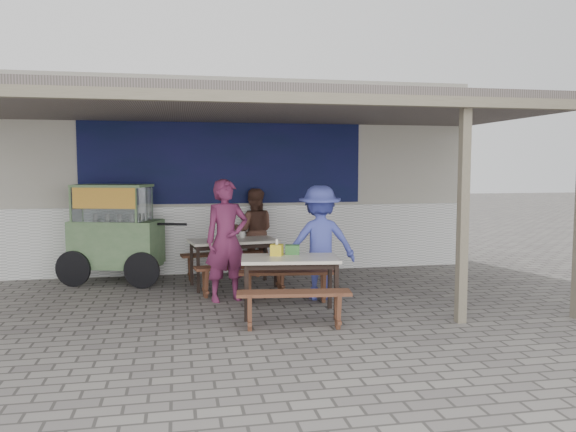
% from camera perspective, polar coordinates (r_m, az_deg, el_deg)
% --- Properties ---
extents(ground, '(60.00, 60.00, 0.00)m').
position_cam_1_polar(ground, '(7.43, -2.85, -9.83)').
color(ground, slate).
rests_on(ground, ground).
extents(back_wall, '(9.00, 1.28, 3.50)m').
position_cam_1_polar(back_wall, '(10.74, -5.67, 4.01)').
color(back_wall, '#B6B0A3').
rests_on(back_wall, ground).
extents(warung_roof, '(9.00, 4.21, 2.81)m').
position_cam_1_polar(warung_roof, '(8.12, -3.75, 10.74)').
color(warung_roof, '#625854').
rests_on(warung_roof, ground).
extents(table_left, '(1.44, 0.88, 0.75)m').
position_cam_1_polar(table_left, '(8.97, -5.58, -2.91)').
color(table_left, white).
rests_on(table_left, ground).
extents(bench_left_street, '(1.48, 0.49, 0.45)m').
position_cam_1_polar(bench_left_street, '(8.42, -4.52, -5.72)').
color(bench_left_street, brown).
rests_on(bench_left_street, ground).
extents(bench_left_wall, '(1.48, 0.49, 0.45)m').
position_cam_1_polar(bench_left_wall, '(9.63, -6.48, -4.38)').
color(bench_left_wall, brown).
rests_on(bench_left_wall, ground).
extents(table_right, '(1.31, 0.84, 0.75)m').
position_cam_1_polar(table_right, '(7.21, 0.20, -4.85)').
color(table_right, white).
rests_on(table_right, ground).
extents(bench_right_street, '(1.36, 0.45, 0.45)m').
position_cam_1_polar(bench_right_street, '(6.64, 0.61, -8.66)').
color(bench_right_street, brown).
rests_on(bench_right_street, ground).
extents(bench_right_wall, '(1.36, 0.45, 0.45)m').
position_cam_1_polar(bench_right_wall, '(7.92, -0.14, -6.43)').
color(bench_right_wall, brown).
rests_on(bench_right_wall, ground).
extents(vendor_cart, '(2.08, 1.22, 1.62)m').
position_cam_1_polar(vendor_cart, '(9.59, -17.15, -1.34)').
color(vendor_cart, '#6D8D5E').
rests_on(vendor_cart, ground).
extents(patron_street_side, '(0.72, 0.56, 1.73)m').
position_cam_1_polar(patron_street_side, '(7.99, -6.26, -2.47)').
color(patron_street_side, '#672347').
rests_on(patron_street_side, ground).
extents(patron_wall_side, '(0.81, 0.67, 1.52)m').
position_cam_1_polar(patron_wall_side, '(10.01, -3.48, -1.55)').
color(patron_wall_side, brown).
rests_on(patron_wall_side, ground).
extents(patron_right_table, '(1.08, 0.65, 1.64)m').
position_cam_1_polar(patron_right_table, '(8.09, 3.25, -2.69)').
color(patron_right_table, '#4651B9').
rests_on(patron_right_table, ground).
extents(tissue_box, '(0.19, 0.19, 0.15)m').
position_cam_1_polar(tissue_box, '(7.32, -1.14, -3.46)').
color(tissue_box, gold).
rests_on(tissue_box, table_right).
extents(donation_box, '(0.21, 0.16, 0.12)m').
position_cam_1_polar(donation_box, '(7.43, 0.44, -3.43)').
color(donation_box, '#326C30').
rests_on(donation_box, table_right).
extents(condiment_jar, '(0.09, 0.09, 0.10)m').
position_cam_1_polar(condiment_jar, '(9.22, -4.69, -1.88)').
color(condiment_jar, silver).
rests_on(condiment_jar, table_left).
extents(condiment_bowl, '(0.28, 0.28, 0.05)m').
position_cam_1_polar(condiment_bowl, '(9.05, -7.07, -2.18)').
color(condiment_bowl, white).
rests_on(condiment_bowl, table_left).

